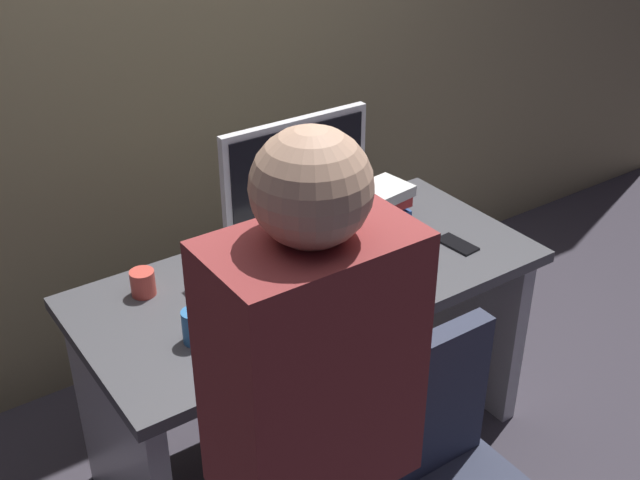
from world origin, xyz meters
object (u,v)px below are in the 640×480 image
at_px(keyboard, 300,293).
at_px(mouse, 380,261).
at_px(cup_near_keyboard, 195,326).
at_px(cell_phone, 457,244).
at_px(cup_by_monitor, 143,283).
at_px(monitor, 296,177).
at_px(desk, 312,331).
at_px(book_stack, 380,202).
at_px(person_at_desk, 313,476).

relative_size(keyboard, mouse, 4.30).
relative_size(cup_near_keyboard, cell_phone, 0.70).
relative_size(mouse, cup_by_monitor, 1.21).
bearing_deg(monitor, cup_near_keyboard, -151.37).
bearing_deg(cup_near_keyboard, monitor, 28.63).
bearing_deg(cell_phone, keyboard, 170.73).
height_order(monitor, cup_near_keyboard, monitor).
xyz_separation_m(desk, mouse, (0.22, -0.08, 0.25)).
bearing_deg(book_stack, desk, -158.22).
xyz_separation_m(mouse, cell_phone, (0.30, -0.05, -0.01)).
bearing_deg(cup_near_keyboard, desk, 13.05).
xyz_separation_m(person_at_desk, keyboard, (0.43, 0.70, -0.08)).
distance_m(mouse, cup_near_keyboard, 0.69).
bearing_deg(cup_by_monitor, monitor, -1.44).
bearing_deg(cup_near_keyboard, cell_phone, -1.43).
bearing_deg(book_stack, monitor, 176.34).
distance_m(cup_near_keyboard, cell_phone, 0.99).
bearing_deg(cup_by_monitor, cell_phone, -18.23).
relative_size(monitor, cell_phone, 3.75).
bearing_deg(desk, cup_near_keyboard, -166.95).
xyz_separation_m(keyboard, cup_near_keyboard, (-0.37, -0.02, 0.04)).
xyz_separation_m(desk, cell_phone, (0.52, -0.13, 0.23)).
distance_m(monitor, cup_by_monitor, 0.60).
bearing_deg(monitor, person_at_desk, -121.56).
bearing_deg(desk, mouse, -21.19).
bearing_deg(mouse, cup_by_monitor, 158.27).
xyz_separation_m(mouse, cup_near_keyboard, (-0.69, -0.02, 0.03)).
relative_size(keyboard, cup_near_keyboard, 4.24).
distance_m(monitor, mouse, 0.39).
distance_m(cup_near_keyboard, book_stack, 0.92).
bearing_deg(cup_by_monitor, cup_near_keyboard, -85.73).
bearing_deg(desk, book_stack, 21.78).
distance_m(mouse, cup_by_monitor, 0.76).
xyz_separation_m(desk, monitor, (0.07, 0.18, 0.49)).
xyz_separation_m(monitor, mouse, (0.15, -0.27, -0.24)).
xyz_separation_m(person_at_desk, cell_phone, (1.05, 0.66, -0.09)).
relative_size(desk, book_stack, 7.02).
xyz_separation_m(monitor, cell_phone, (0.45, -0.32, -0.25)).
relative_size(person_at_desk, cup_near_keyboard, 16.17).
height_order(desk, monitor, monitor).
relative_size(cup_by_monitor, book_stack, 0.38).
distance_m(desk, monitor, 0.52).
bearing_deg(book_stack, cup_near_keyboard, -162.79).
xyz_separation_m(book_stack, cell_phone, (0.11, -0.30, -0.07)).
bearing_deg(cup_by_monitor, desk, -21.96).
height_order(desk, cup_near_keyboard, cup_near_keyboard).
distance_m(keyboard, cup_by_monitor, 0.49).
xyz_separation_m(monitor, keyboard, (-0.17, -0.27, -0.25)).
xyz_separation_m(person_at_desk, mouse, (0.75, 0.71, -0.07)).
distance_m(monitor, cell_phone, 0.60).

